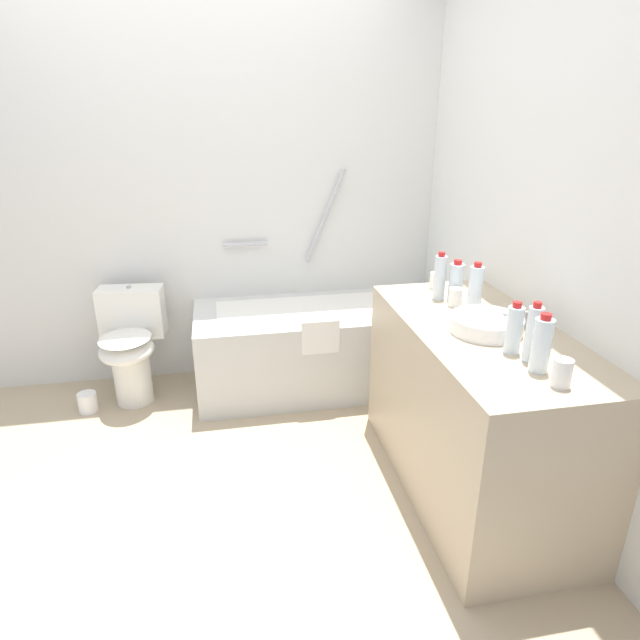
# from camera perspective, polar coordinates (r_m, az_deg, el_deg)

# --- Properties ---
(ground_plane) EXTENTS (4.04, 4.04, 0.00)m
(ground_plane) POSITION_cam_1_polar(r_m,az_deg,el_deg) (2.88, -10.93, -15.74)
(ground_plane) COLOR tan
(wall_back_tiled) EXTENTS (3.44, 0.10, 2.60)m
(wall_back_tiled) POSITION_cam_1_polar(r_m,az_deg,el_deg) (3.56, -12.69, 14.24)
(wall_back_tiled) COLOR silver
(wall_back_tiled) RESTS_ON ground_plane
(wall_right_mirror) EXTENTS (0.10, 2.77, 2.60)m
(wall_right_mirror) POSITION_cam_1_polar(r_m,az_deg,el_deg) (2.76, 22.02, 11.16)
(wall_right_mirror) COLOR silver
(wall_right_mirror) RESTS_ON ground_plane
(bathtub) EXTENTS (1.55, 0.67, 1.35)m
(bathtub) POSITION_cam_1_polar(r_m,az_deg,el_deg) (3.52, -0.04, -2.53)
(bathtub) COLOR silver
(bathtub) RESTS_ON ground_plane
(toilet) EXTENTS (0.40, 0.53, 0.69)m
(toilet) POSITION_cam_1_polar(r_m,az_deg,el_deg) (3.53, -19.18, -2.28)
(toilet) COLOR white
(toilet) RESTS_ON ground_plane
(vanity_counter) EXTENTS (0.63, 1.32, 0.82)m
(vanity_counter) POSITION_cam_1_polar(r_m,az_deg,el_deg) (2.65, 15.86, -9.12)
(vanity_counter) COLOR tan
(vanity_counter) RESTS_ON ground_plane
(sink_basin) EXTENTS (0.31, 0.31, 0.07)m
(sink_basin) POSITION_cam_1_polar(r_m,az_deg,el_deg) (2.42, 16.96, -0.42)
(sink_basin) COLOR white
(sink_basin) RESTS_ON vanity_counter
(sink_faucet) EXTENTS (0.14, 0.15, 0.08)m
(sink_faucet) POSITION_cam_1_polar(r_m,az_deg,el_deg) (2.51, 20.59, -0.06)
(sink_faucet) COLOR #A3A3A8
(sink_faucet) RESTS_ON vanity_counter
(water_bottle_0) EXTENTS (0.06, 0.06, 0.21)m
(water_bottle_0) POSITION_cam_1_polar(r_m,az_deg,el_deg) (2.23, 19.58, -0.91)
(water_bottle_0) COLOR silver
(water_bottle_0) RESTS_ON vanity_counter
(water_bottle_1) EXTENTS (0.06, 0.06, 0.23)m
(water_bottle_1) POSITION_cam_1_polar(r_m,az_deg,el_deg) (2.63, 15.91, 3.20)
(water_bottle_1) COLOR silver
(water_bottle_1) RESTS_ON vanity_counter
(water_bottle_2) EXTENTS (0.06, 0.06, 0.24)m
(water_bottle_2) POSITION_cam_1_polar(r_m,az_deg,el_deg) (2.75, 12.40, 4.40)
(water_bottle_2) COLOR silver
(water_bottle_2) RESTS_ON vanity_counter
(water_bottle_3) EXTENTS (0.07, 0.07, 0.21)m
(water_bottle_3) POSITION_cam_1_polar(r_m,az_deg,el_deg) (2.75, 14.02, 3.89)
(water_bottle_3) COLOR silver
(water_bottle_3) RESTS_ON vanity_counter
(water_bottle_4) EXTENTS (0.07, 0.07, 0.22)m
(water_bottle_4) POSITION_cam_1_polar(r_m,az_deg,el_deg) (2.11, 22.12, -2.40)
(water_bottle_4) COLOR silver
(water_bottle_4) RESTS_ON vanity_counter
(water_bottle_5) EXTENTS (0.06, 0.06, 0.24)m
(water_bottle_5) POSITION_cam_1_polar(r_m,az_deg,el_deg) (2.18, 21.36, -1.33)
(water_bottle_5) COLOR silver
(water_bottle_5) RESTS_ON vanity_counter
(drinking_glass_0) EXTENTS (0.06, 0.06, 0.09)m
(drinking_glass_0) POSITION_cam_1_polar(r_m,az_deg,el_deg) (2.69, 13.93, 2.33)
(drinking_glass_0) COLOR white
(drinking_glass_0) RESTS_ON vanity_counter
(drinking_glass_1) EXTENTS (0.07, 0.07, 0.10)m
(drinking_glass_1) POSITION_cam_1_polar(r_m,az_deg,el_deg) (2.05, 23.95, -5.07)
(drinking_glass_1) COLOR white
(drinking_glass_1) RESTS_ON vanity_counter
(drinking_glass_2) EXTENTS (0.07, 0.07, 0.08)m
(drinking_glass_2) POSITION_cam_1_polar(r_m,az_deg,el_deg) (2.93, 12.09, 4.05)
(drinking_glass_2) COLOR white
(drinking_glass_2) RESTS_ON vanity_counter
(toilet_paper_roll) EXTENTS (0.11, 0.11, 0.12)m
(toilet_paper_roll) POSITION_cam_1_polar(r_m,az_deg,el_deg) (3.60, -23.09, -7.91)
(toilet_paper_roll) COLOR white
(toilet_paper_roll) RESTS_ON ground_plane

